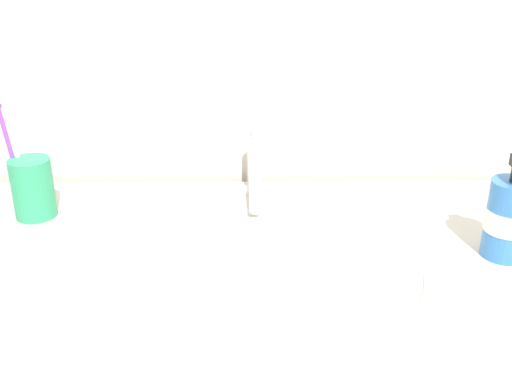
{
  "coord_description": "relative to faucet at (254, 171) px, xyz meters",
  "views": [
    {
      "loc": [
        0.01,
        -0.74,
        1.34
      ],
      "look_at": [
        0.02,
        0.03,
        1.0
      ],
      "focal_mm": 42.85,
      "sensor_mm": 36.0,
      "label": 1
    }
  ],
  "objects": [
    {
      "name": "faucet",
      "position": [
        0.0,
        0.0,
        0.0
      ],
      "size": [
        0.02,
        0.18,
        0.1
      ],
      "color": "silver",
      "rests_on": "sink_basin"
    },
    {
      "name": "toothbrush_white",
      "position": [
        -0.37,
        -0.07,
        0.07
      ],
      "size": [
        0.04,
        0.03,
        0.19
      ],
      "color": "white",
      "rests_on": "toothbrush_cup"
    },
    {
      "name": "soap_dispenser",
      "position": [
        0.35,
        -0.22,
        0.02
      ],
      "size": [
        0.06,
        0.06,
        0.15
      ],
      "color": "#3372BF",
      "rests_on": "vanity_counter"
    },
    {
      "name": "sink_basin",
      "position": [
        -0.0,
        -0.23,
        -0.08
      ],
      "size": [
        0.5,
        0.5,
        0.11
      ],
      "color": "white",
      "rests_on": "vanity_counter"
    },
    {
      "name": "tiled_wall_back",
      "position": [
        -0.02,
        0.09,
        0.24
      ],
      "size": [
        2.5,
        0.04,
        2.4
      ],
      "primitive_type": "cube",
      "color": "beige",
      "rests_on": "ground"
    },
    {
      "name": "toothbrush_purple",
      "position": [
        -0.38,
        -0.07,
        0.08
      ],
      "size": [
        0.03,
        0.01,
        0.2
      ],
      "color": "purple",
      "rests_on": "toothbrush_cup"
    },
    {
      "name": "toothbrush_cup",
      "position": [
        -0.35,
        -0.08,
        0.0
      ],
      "size": [
        0.06,
        0.06,
        0.1
      ],
      "primitive_type": "cylinder",
      "color": "#2D9966",
      "rests_on": "vanity_counter"
    }
  ]
}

